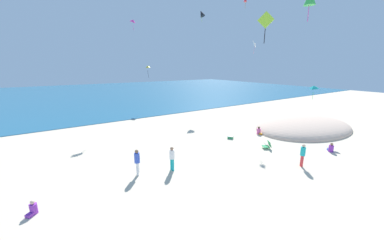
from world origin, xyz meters
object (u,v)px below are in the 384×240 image
(kite_white, at_px, (254,44))
(kite_black, at_px, (202,13))
(kite_magenta, at_px, (133,21))
(kite_lime, at_px, (266,21))
(kite_red, at_px, (245,0))
(kite_teal, at_px, (314,87))
(cooler_box, at_px, (230,137))
(person_5, at_px, (259,131))
(beach_chair_mid_beach, at_px, (268,145))
(person_0, at_px, (303,154))
(kite_yellow, at_px, (148,67))
(person_4, at_px, (331,148))
(person_6, at_px, (137,161))
(person_2, at_px, (33,209))
(person_1, at_px, (172,157))

(kite_white, distance_m, kite_black, 12.85)
(kite_magenta, bearing_deg, kite_lime, -95.01)
(kite_red, height_order, kite_black, kite_black)
(kite_teal, height_order, kite_lime, kite_lime)
(cooler_box, height_order, person_5, person_5)
(beach_chair_mid_beach, height_order, person_5, person_5)
(kite_magenta, bearing_deg, person_0, -79.80)
(kite_red, height_order, kite_lime, kite_red)
(person_5, distance_m, kite_yellow, 19.13)
(person_4, bearing_deg, kite_yellow, 56.29)
(cooler_box, distance_m, person_5, 3.24)
(person_6, height_order, kite_red, kite_red)
(beach_chair_mid_beach, xyz_separation_m, person_6, (-10.11, 1.50, 0.66))
(person_2, bearing_deg, kite_red, 158.78)
(beach_chair_mid_beach, distance_m, person_0, 3.43)
(kite_white, bearing_deg, person_2, -161.80)
(cooler_box, height_order, kite_white, kite_white)
(person_5, bearing_deg, kite_red, 140.82)
(cooler_box, xyz_separation_m, person_5, (3.19, -0.55, 0.15))
(person_5, relative_size, person_6, 0.46)
(kite_white, bearing_deg, kite_red, 74.63)
(person_2, height_order, person_5, person_5)
(kite_teal, bearing_deg, person_4, -132.05)
(person_0, bearing_deg, beach_chair_mid_beach, 117.97)
(kite_black, bearing_deg, cooler_box, -117.23)
(person_0, relative_size, person_6, 0.94)
(person_4, relative_size, person_5, 0.95)
(cooler_box, bearing_deg, kite_lime, -126.53)
(cooler_box, height_order, kite_magenta, kite_magenta)
(person_0, height_order, kite_white, kite_white)
(person_6, bearing_deg, kite_red, 56.59)
(person_6, height_order, kite_lime, kite_lime)
(kite_magenta, xyz_separation_m, kite_black, (11.87, 2.64, 2.70))
(kite_magenta, height_order, kite_yellow, kite_magenta)
(beach_chair_mid_beach, relative_size, kite_red, 0.67)
(kite_lime, bearing_deg, kite_black, 59.63)
(beach_chair_mid_beach, bearing_deg, cooler_box, -45.57)
(kite_teal, relative_size, kite_black, 0.74)
(kite_white, xyz_separation_m, kite_magenta, (-10.99, 8.96, 2.76))
(person_2, height_order, kite_red, kite_red)
(kite_red, bearing_deg, person_5, -123.36)
(person_6, xyz_separation_m, kite_lime, (3.89, -5.44, 7.23))
(kite_yellow, relative_size, kite_lime, 1.49)
(beach_chair_mid_beach, bearing_deg, kite_black, -78.90)
(cooler_box, bearing_deg, kite_magenta, 105.32)
(person_5, xyz_separation_m, kite_lime, (-8.66, -6.83, 7.88))
(beach_chair_mid_beach, xyz_separation_m, kite_yellow, (-1.28, 20.66, 5.99))
(person_0, distance_m, person_1, 8.41)
(person_6, height_order, kite_black, kite_black)
(person_6, xyz_separation_m, kite_red, (17.36, 8.69, 13.15))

